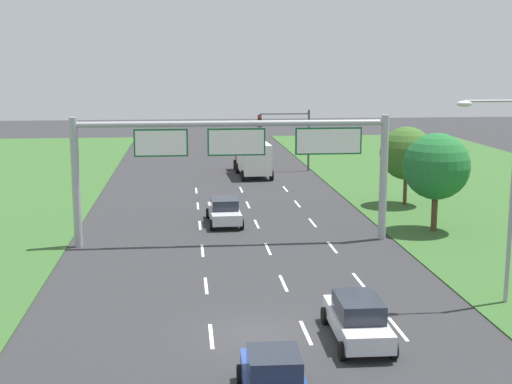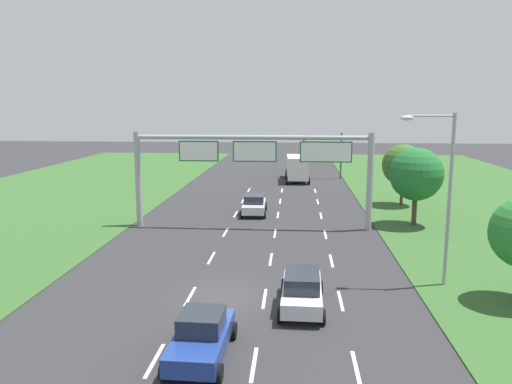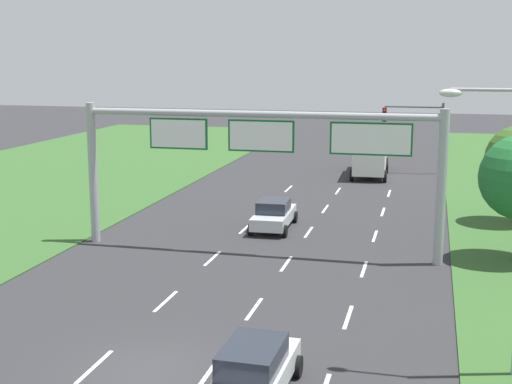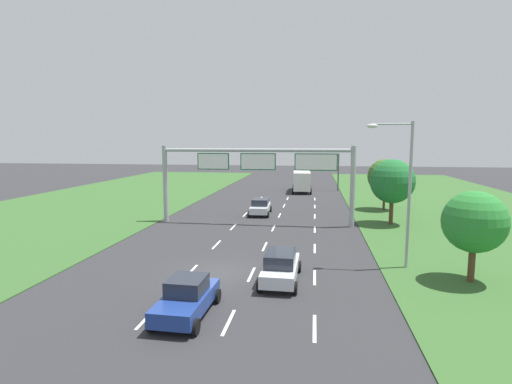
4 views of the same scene
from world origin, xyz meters
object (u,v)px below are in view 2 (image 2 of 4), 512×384
(car_lead_silver, at_px, (302,289))
(car_mid_lane, at_px, (201,336))
(car_near_red, at_px, (254,204))
(roadside_tree_far, at_px, (403,165))
(roadside_tree_mid, at_px, (416,174))
(traffic_light_mast, at_px, (325,147))
(sign_gantry, at_px, (256,160))
(street_lamp, at_px, (442,185))
(box_truck, at_px, (297,167))

(car_lead_silver, height_order, car_mid_lane, car_mid_lane)
(car_near_red, height_order, roadside_tree_far, roadside_tree_far)
(roadside_tree_mid, bearing_deg, car_mid_lane, -120.38)
(car_near_red, relative_size, roadside_tree_mid, 0.78)
(car_lead_silver, distance_m, roadside_tree_mid, 18.26)
(car_near_red, bearing_deg, car_lead_silver, -80.91)
(car_near_red, bearing_deg, traffic_light_mast, 69.76)
(sign_gantry, distance_m, street_lamp, 14.91)
(traffic_light_mast, relative_size, roadside_tree_far, 1.02)
(car_mid_lane, height_order, box_truck, box_truck)
(car_lead_silver, xyz_separation_m, car_mid_lane, (-3.60, -4.72, -0.04))
(box_truck, bearing_deg, car_near_red, -102.79)
(sign_gantry, height_order, street_lamp, street_lamp)
(car_lead_silver, height_order, sign_gantry, sign_gantry)
(car_lead_silver, xyz_separation_m, box_truck, (-0.12, 38.21, 0.82))
(street_lamp, xyz_separation_m, roadside_tree_far, (2.44, 20.30, -1.41))
(car_lead_silver, xyz_separation_m, sign_gantry, (-3.19, 14.45, 4.14))
(sign_gantry, bearing_deg, car_near_red, 95.98)
(car_near_red, relative_size, sign_gantry, 0.26)
(box_truck, bearing_deg, car_lead_silver, -91.98)
(roadside_tree_mid, bearing_deg, car_lead_silver, -118.10)
(traffic_light_mast, height_order, roadside_tree_mid, roadside_tree_mid)
(car_mid_lane, distance_m, sign_gantry, 19.62)
(roadside_tree_mid, bearing_deg, car_near_red, 164.73)
(car_mid_lane, bearing_deg, car_lead_silver, 54.26)
(car_lead_silver, bearing_deg, roadside_tree_far, 69.99)
(street_lamp, distance_m, roadside_tree_mid, 12.77)
(car_mid_lane, distance_m, street_lamp, 13.74)
(car_near_red, relative_size, car_mid_lane, 1.06)
(car_mid_lane, height_order, street_lamp, street_lamp)
(box_truck, height_order, traffic_light_mast, traffic_light_mast)
(car_near_red, distance_m, box_truck, 19.35)
(car_mid_lane, distance_m, box_truck, 43.08)
(car_lead_silver, xyz_separation_m, traffic_light_mast, (3.27, 40.06, 3.04))
(car_near_red, distance_m, car_mid_lane, 23.93)
(car_mid_lane, relative_size, traffic_light_mast, 0.77)
(sign_gantry, xyz_separation_m, street_lamp, (9.89, -11.15, 0.11))
(roadside_tree_mid, distance_m, roadside_tree_far, 7.74)
(car_mid_lane, distance_m, roadside_tree_mid, 24.08)
(car_mid_lane, height_order, roadside_tree_mid, roadside_tree_mid)
(car_mid_lane, xyz_separation_m, street_lamp, (10.30, 8.02, 4.29))
(street_lamp, bearing_deg, car_near_red, 123.15)
(box_truck, relative_size, sign_gantry, 0.46)
(car_lead_silver, xyz_separation_m, street_lamp, (6.70, 3.30, 4.25))
(street_lamp, bearing_deg, sign_gantry, 131.58)
(car_near_red, distance_m, street_lamp, 19.48)
(car_near_red, relative_size, car_lead_silver, 1.00)
(car_near_red, bearing_deg, car_mid_lane, -91.57)
(car_lead_silver, bearing_deg, street_lamp, 27.36)
(car_mid_lane, bearing_deg, traffic_light_mast, 82.85)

